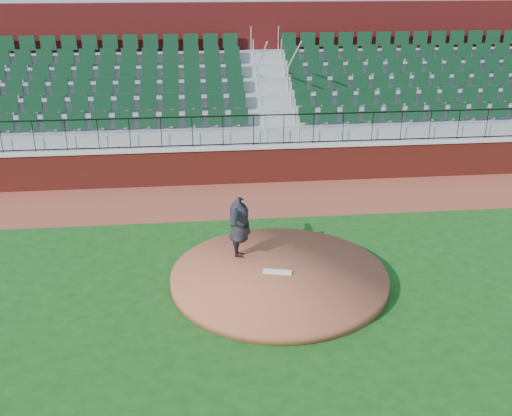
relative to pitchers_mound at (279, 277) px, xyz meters
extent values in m
plane|color=#134212|center=(-0.39, -0.05, -0.12)|extent=(90.00, 90.00, 0.00)
cube|color=brown|center=(-0.39, 5.35, -0.12)|extent=(34.00, 3.20, 0.01)
cube|color=maroon|center=(-0.39, 6.95, 0.47)|extent=(34.00, 0.35, 1.20)
cube|color=#B7B7B7|center=(-0.39, 6.95, 1.12)|extent=(34.00, 0.45, 0.10)
cube|color=maroon|center=(-0.39, 12.48, 2.62)|extent=(34.00, 0.50, 5.50)
cylinder|color=brown|center=(0.00, 0.00, 0.00)|extent=(5.04, 5.04, 0.25)
cube|color=white|center=(-0.04, 0.01, 0.15)|extent=(0.69, 0.32, 0.04)
imported|color=black|center=(-0.84, 0.97, 0.89)|extent=(0.81, 1.94, 1.53)
camera|label=1|loc=(-1.83, -12.11, 6.79)|focal=41.89mm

